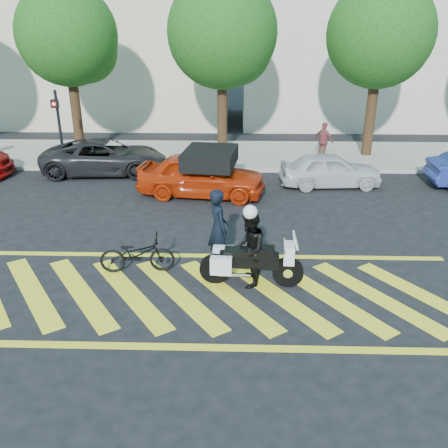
{
  "coord_description": "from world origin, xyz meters",
  "views": [
    {
      "loc": [
        0.68,
        -9.13,
        5.56
      ],
      "look_at": [
        0.38,
        1.55,
        1.05
      ],
      "focal_mm": 38.0,
      "sensor_mm": 36.0,
      "label": 1
    }
  ],
  "objects_px": {
    "officer_bike": "(218,228)",
    "officer_moto": "(249,249)",
    "red_convertible": "(202,175)",
    "police_motorcycle": "(250,262)",
    "parked_mid_left": "(105,157)",
    "bicycle": "(137,254)",
    "parked_mid_right": "(330,170)"
  },
  "relations": [
    {
      "from": "parked_mid_right",
      "to": "bicycle",
      "type": "bearing_deg",
      "value": 135.52
    },
    {
      "from": "bicycle",
      "to": "police_motorcycle",
      "type": "distance_m",
      "value": 2.75
    },
    {
      "from": "officer_moto",
      "to": "red_convertible",
      "type": "distance_m",
      "value": 6.32
    },
    {
      "from": "police_motorcycle",
      "to": "red_convertible",
      "type": "xyz_separation_m",
      "value": [
        -1.54,
        6.13,
        0.18
      ]
    },
    {
      "from": "parked_mid_right",
      "to": "red_convertible",
      "type": "bearing_deg",
      "value": 100.39
    },
    {
      "from": "bicycle",
      "to": "parked_mid_right",
      "type": "bearing_deg",
      "value": -46.43
    },
    {
      "from": "bicycle",
      "to": "red_convertible",
      "type": "bearing_deg",
      "value": -17.46
    },
    {
      "from": "parked_mid_left",
      "to": "police_motorcycle",
      "type": "bearing_deg",
      "value": -151.01
    },
    {
      "from": "red_convertible",
      "to": "parked_mid_right",
      "type": "relative_size",
      "value": 1.19
    },
    {
      "from": "red_convertible",
      "to": "parked_mid_left",
      "type": "height_order",
      "value": "red_convertible"
    },
    {
      "from": "officer_bike",
      "to": "officer_moto",
      "type": "distance_m",
      "value": 1.19
    },
    {
      "from": "bicycle",
      "to": "parked_mid_left",
      "type": "relative_size",
      "value": 0.37
    },
    {
      "from": "officer_moto",
      "to": "parked_mid_left",
      "type": "xyz_separation_m",
      "value": [
        -5.59,
        8.72,
        -0.22
      ]
    },
    {
      "from": "police_motorcycle",
      "to": "parked_mid_left",
      "type": "height_order",
      "value": "parked_mid_left"
    },
    {
      "from": "officer_moto",
      "to": "red_convertible",
      "type": "relative_size",
      "value": 0.41
    },
    {
      "from": "officer_moto",
      "to": "bicycle",
      "type": "bearing_deg",
      "value": -97.37
    },
    {
      "from": "bicycle",
      "to": "parked_mid_left",
      "type": "height_order",
      "value": "parked_mid_left"
    },
    {
      "from": "officer_bike",
      "to": "red_convertible",
      "type": "relative_size",
      "value": 0.45
    },
    {
      "from": "officer_bike",
      "to": "red_convertible",
      "type": "distance_m",
      "value": 5.27
    },
    {
      "from": "officer_moto",
      "to": "red_convertible",
      "type": "xyz_separation_m",
      "value": [
        -1.53,
        6.13,
        -0.15
      ]
    },
    {
      "from": "officer_bike",
      "to": "police_motorcycle",
      "type": "height_order",
      "value": "officer_bike"
    },
    {
      "from": "police_motorcycle",
      "to": "officer_moto",
      "type": "height_order",
      "value": "officer_moto"
    },
    {
      "from": "bicycle",
      "to": "red_convertible",
      "type": "distance_m",
      "value": 5.72
    },
    {
      "from": "officer_bike",
      "to": "officer_moto",
      "type": "bearing_deg",
      "value": -163.17
    },
    {
      "from": "parked_mid_left",
      "to": "parked_mid_right",
      "type": "xyz_separation_m",
      "value": [
        8.72,
        -1.4,
        -0.05
      ]
    },
    {
      "from": "officer_moto",
      "to": "parked_mid_right",
      "type": "relative_size",
      "value": 0.49
    },
    {
      "from": "red_convertible",
      "to": "officer_bike",
      "type": "bearing_deg",
      "value": -164.41
    },
    {
      "from": "police_motorcycle",
      "to": "officer_moto",
      "type": "relative_size",
      "value": 1.33
    },
    {
      "from": "officer_bike",
      "to": "parked_mid_left",
      "type": "xyz_separation_m",
      "value": [
        -4.85,
        7.79,
        -0.32
      ]
    },
    {
      "from": "bicycle",
      "to": "officer_moto",
      "type": "height_order",
      "value": "officer_moto"
    },
    {
      "from": "officer_bike",
      "to": "officer_moto",
      "type": "height_order",
      "value": "officer_bike"
    },
    {
      "from": "police_motorcycle",
      "to": "parked_mid_left",
      "type": "distance_m",
      "value": 10.36
    }
  ]
}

